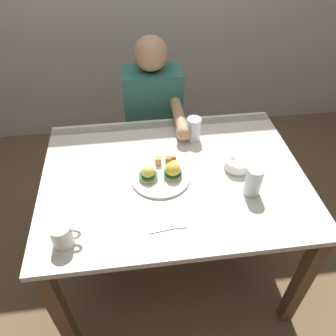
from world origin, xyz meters
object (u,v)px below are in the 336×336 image
object	(u,v)px
coffee_mug	(62,235)
diner_person	(154,118)
eggs_benedict_plate	(161,174)
fork	(170,228)
water_glass_near	(253,182)
dining_table	(173,190)
fruit_bowl	(237,164)
water_glass_far	(194,130)

from	to	relation	value
coffee_mug	diner_person	size ratio (longest dim) A/B	0.10
eggs_benedict_plate	fork	xyz separation A→B (m)	(0.00, -0.29, -0.02)
eggs_benedict_plate	water_glass_near	bearing A→B (deg)	-20.61
dining_table	coffee_mug	world-z (taller)	coffee_mug
fruit_bowl	eggs_benedict_plate	bearing A→B (deg)	-177.51
coffee_mug	diner_person	distance (m)	1.02
fruit_bowl	coffee_mug	distance (m)	0.82
eggs_benedict_plate	diner_person	xyz separation A→B (m)	(0.03, 0.62, -0.11)
diner_person	water_glass_near	bearing A→B (deg)	-65.41
coffee_mug	fork	distance (m)	0.40
eggs_benedict_plate	coffee_mug	size ratio (longest dim) A/B	2.42
fruit_bowl	water_glass_far	distance (m)	0.30
dining_table	water_glass_far	distance (m)	0.33
water_glass_far	diner_person	xyz separation A→B (m)	(-0.17, 0.35, -0.14)
eggs_benedict_plate	fork	bearing A→B (deg)	-89.79
dining_table	diner_person	bearing A→B (deg)	93.02
fruit_bowl	coffee_mug	world-z (taller)	coffee_mug
eggs_benedict_plate	water_glass_near	world-z (taller)	water_glass_near
fork	water_glass_far	xyz separation A→B (m)	(0.20, 0.56, 0.05)
diner_person	water_glass_far	bearing A→B (deg)	-64.00
fruit_bowl	fork	size ratio (longest dim) A/B	0.77
water_glass_near	diner_person	world-z (taller)	diner_person
eggs_benedict_plate	water_glass_far	size ratio (longest dim) A/B	2.17
fork	water_glass_far	bearing A→B (deg)	70.61
dining_table	water_glass_far	bearing A→B (deg)	60.87
dining_table	water_glass_near	xyz separation A→B (m)	(0.32, -0.16, 0.17)
coffee_mug	water_glass_far	distance (m)	0.83
fruit_bowl	fork	xyz separation A→B (m)	(-0.35, -0.30, -0.03)
dining_table	water_glass_far	world-z (taller)	water_glass_far
coffee_mug	fork	bearing A→B (deg)	2.09
eggs_benedict_plate	diner_person	bearing A→B (deg)	87.61
fruit_bowl	fork	world-z (taller)	fruit_bowl
eggs_benedict_plate	fruit_bowl	size ratio (longest dim) A/B	2.25
dining_table	eggs_benedict_plate	distance (m)	0.14
water_glass_near	diner_person	distance (m)	0.85
dining_table	fruit_bowl	bearing A→B (deg)	-0.77
fork	water_glass_far	distance (m)	0.59
water_glass_near	fork	bearing A→B (deg)	-158.60
fork	eggs_benedict_plate	bearing A→B (deg)	90.21
coffee_mug	water_glass_far	world-z (taller)	water_glass_far
water_glass_near	water_glass_far	distance (m)	0.45
coffee_mug	water_glass_far	bearing A→B (deg)	43.74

